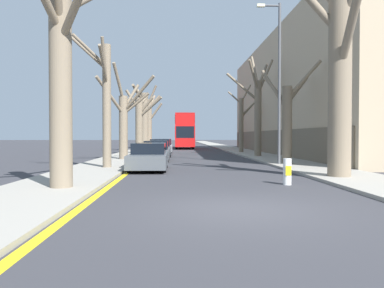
{
  "coord_description": "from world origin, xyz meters",
  "views": [
    {
      "loc": [
        -1.45,
        -8.79,
        1.74
      ],
      "look_at": [
        0.39,
        37.48,
        0.73
      ],
      "focal_mm": 35.0,
      "sensor_mm": 36.0,
      "label": 1
    }
  ],
  "objects_px": {
    "lamp_post": "(278,77)",
    "parked_car_0": "(149,157)",
    "traffic_bollard": "(287,172)",
    "street_tree_right_2": "(257,109)",
    "parked_car_2": "(160,148)",
    "street_tree_left_2": "(124,119)",
    "double_decker_bus": "(184,129)",
    "parked_car_3": "(163,146)",
    "street_tree_left_3": "(140,123)",
    "street_tree_left_4": "(143,118)",
    "parked_car_1": "(156,152)",
    "street_tree_left_1": "(105,99)",
    "street_tree_right_1": "(287,116)",
    "street_tree_right_0": "(340,68)",
    "street_tree_left_0": "(63,69)",
    "street_tree_left_5": "(150,120)",
    "street_tree_right_3": "(242,122)"
  },
  "relations": [
    {
      "from": "street_tree_right_1",
      "to": "street_tree_left_1",
      "type": "bearing_deg",
      "value": -166.29
    },
    {
      "from": "street_tree_left_1",
      "to": "street_tree_right_1",
      "type": "bearing_deg",
      "value": 13.71
    },
    {
      "from": "parked_car_1",
      "to": "street_tree_left_4",
      "type": "bearing_deg",
      "value": 98.11
    },
    {
      "from": "street_tree_right_0",
      "to": "street_tree_right_3",
      "type": "height_order",
      "value": "street_tree_right_0"
    },
    {
      "from": "double_decker_bus",
      "to": "parked_car_2",
      "type": "height_order",
      "value": "double_decker_bus"
    },
    {
      "from": "street_tree_left_3",
      "to": "street_tree_right_2",
      "type": "xyz_separation_m",
      "value": [
        9.9,
        -4.52,
        0.98
      ]
    },
    {
      "from": "street_tree_left_3",
      "to": "parked_car_3",
      "type": "distance_m",
      "value": 4.69
    },
    {
      "from": "street_tree_left_5",
      "to": "double_decker_bus",
      "type": "bearing_deg",
      "value": 19.03
    },
    {
      "from": "street_tree_right_3",
      "to": "double_decker_bus",
      "type": "distance_m",
      "value": 15.03
    },
    {
      "from": "parked_car_0",
      "to": "traffic_bollard",
      "type": "height_order",
      "value": "parked_car_0"
    },
    {
      "from": "street_tree_right_1",
      "to": "parked_car_3",
      "type": "bearing_deg",
      "value": 115.8
    },
    {
      "from": "parked_car_0",
      "to": "traffic_bollard",
      "type": "xyz_separation_m",
      "value": [
        5.34,
        -5.99,
        -0.19
      ]
    },
    {
      "from": "street_tree_left_2",
      "to": "parked_car_2",
      "type": "height_order",
      "value": "street_tree_left_2"
    },
    {
      "from": "street_tree_left_0",
      "to": "street_tree_right_3",
      "type": "height_order",
      "value": "street_tree_left_0"
    },
    {
      "from": "street_tree_left_5",
      "to": "parked_car_1",
      "type": "xyz_separation_m",
      "value": [
        2.22,
        -24.16,
        -3.18
      ]
    },
    {
      "from": "street_tree_right_1",
      "to": "parked_car_2",
      "type": "relative_size",
      "value": 1.4
    },
    {
      "from": "street_tree_left_4",
      "to": "lamp_post",
      "type": "bearing_deg",
      "value": -65.21
    },
    {
      "from": "street_tree_left_4",
      "to": "parked_car_2",
      "type": "bearing_deg",
      "value": -77.24
    },
    {
      "from": "street_tree_right_1",
      "to": "street_tree_right_2",
      "type": "bearing_deg",
      "value": 89.96
    },
    {
      "from": "street_tree_left_3",
      "to": "lamp_post",
      "type": "height_order",
      "value": "lamp_post"
    },
    {
      "from": "street_tree_right_1",
      "to": "parked_car_3",
      "type": "distance_m",
      "value": 18.36
    },
    {
      "from": "street_tree_right_1",
      "to": "double_decker_bus",
      "type": "relative_size",
      "value": 0.6
    },
    {
      "from": "double_decker_bus",
      "to": "traffic_bollard",
      "type": "relative_size",
      "value": 11.03
    },
    {
      "from": "street_tree_left_3",
      "to": "street_tree_right_2",
      "type": "distance_m",
      "value": 10.93
    },
    {
      "from": "street_tree_left_1",
      "to": "street_tree_right_1",
      "type": "distance_m",
      "value": 10.52
    },
    {
      "from": "street_tree_left_0",
      "to": "street_tree_left_3",
      "type": "relative_size",
      "value": 1.34
    },
    {
      "from": "double_decker_bus",
      "to": "parked_car_3",
      "type": "bearing_deg",
      "value": -100.46
    },
    {
      "from": "parked_car_1",
      "to": "street_tree_left_2",
      "type": "bearing_deg",
      "value": 163.78
    },
    {
      "from": "street_tree_right_0",
      "to": "street_tree_right_2",
      "type": "bearing_deg",
      "value": 89.96
    },
    {
      "from": "parked_car_1",
      "to": "lamp_post",
      "type": "height_order",
      "value": "lamp_post"
    },
    {
      "from": "traffic_bollard",
      "to": "street_tree_right_2",
      "type": "bearing_deg",
      "value": 81.33
    },
    {
      "from": "street_tree_left_2",
      "to": "street_tree_left_4",
      "type": "xyz_separation_m",
      "value": [
        -0.08,
        15.84,
        0.78
      ]
    },
    {
      "from": "lamp_post",
      "to": "street_tree_right_1",
      "type": "bearing_deg",
      "value": 34.5
    },
    {
      "from": "lamp_post",
      "to": "traffic_bollard",
      "type": "relative_size",
      "value": 10.0
    },
    {
      "from": "parked_car_0",
      "to": "street_tree_left_5",
      "type": "bearing_deg",
      "value": 94.13
    },
    {
      "from": "lamp_post",
      "to": "parked_car_1",
      "type": "bearing_deg",
      "value": 149.49
    },
    {
      "from": "street_tree_left_0",
      "to": "parked_car_0",
      "type": "xyz_separation_m",
      "value": [
        2.14,
        7.19,
        -3.18
      ]
    },
    {
      "from": "street_tree_right_2",
      "to": "parked_car_2",
      "type": "bearing_deg",
      "value": 168.08
    },
    {
      "from": "street_tree_left_0",
      "to": "parked_car_0",
      "type": "height_order",
      "value": "street_tree_left_0"
    },
    {
      "from": "lamp_post",
      "to": "parked_car_0",
      "type": "bearing_deg",
      "value": -162.34
    },
    {
      "from": "street_tree_left_0",
      "to": "parked_car_3",
      "type": "height_order",
      "value": "street_tree_left_0"
    },
    {
      "from": "street_tree_right_2",
      "to": "parked_car_2",
      "type": "relative_size",
      "value": 1.94
    },
    {
      "from": "street_tree_left_1",
      "to": "street_tree_right_3",
      "type": "relative_size",
      "value": 1.02
    },
    {
      "from": "street_tree_right_1",
      "to": "traffic_bollard",
      "type": "distance_m",
      "value": 9.46
    },
    {
      "from": "street_tree_left_2",
      "to": "street_tree_right_2",
      "type": "bearing_deg",
      "value": 20.39
    },
    {
      "from": "street_tree_left_4",
      "to": "street_tree_right_2",
      "type": "relative_size",
      "value": 0.84
    },
    {
      "from": "street_tree_left_5",
      "to": "traffic_bollard",
      "type": "distance_m",
      "value": 37.65
    },
    {
      "from": "street_tree_left_0",
      "to": "street_tree_left_4",
      "type": "height_order",
      "value": "street_tree_left_0"
    },
    {
      "from": "street_tree_left_1",
      "to": "double_decker_bus",
      "type": "distance_m",
      "value": 32.41
    },
    {
      "from": "street_tree_right_2",
      "to": "parked_car_3",
      "type": "bearing_deg",
      "value": 134.21
    }
  ]
}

